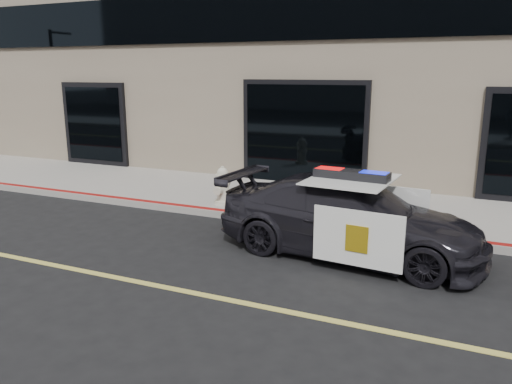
% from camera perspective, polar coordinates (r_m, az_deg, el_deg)
% --- Properties ---
extents(ground, '(120.00, 120.00, 0.00)m').
position_cam_1_polar(ground, '(7.16, -4.94, -11.87)').
color(ground, black).
rests_on(ground, ground).
extents(sidewalk_n, '(60.00, 3.50, 0.15)m').
position_cam_1_polar(sidewalk_n, '(11.74, 7.33, -1.33)').
color(sidewalk_n, gray).
rests_on(sidewalk_n, ground).
extents(police_car, '(2.66, 4.85, 1.48)m').
position_cam_1_polar(police_car, '(8.64, 10.65, -2.85)').
color(police_car, black).
rests_on(police_car, ground).
extents(fire_hydrant, '(0.39, 0.55, 0.87)m').
position_cam_1_polar(fire_hydrant, '(11.24, -3.84, 0.62)').
color(fire_hydrant, beige).
rests_on(fire_hydrant, sidewalk_n).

